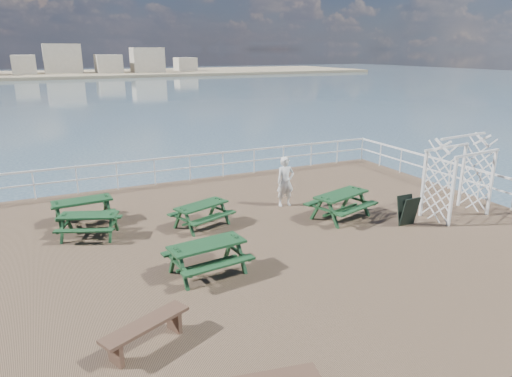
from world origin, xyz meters
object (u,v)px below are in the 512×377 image
object	(u,v)px
flat_bench_far	(146,329)
trellis_arbor	(458,181)
picnic_table_d	(207,251)
picnic_table_b	(89,221)
picnic_table_c	(341,200)
person	(285,182)
picnic_table_a	(83,206)
picnic_table_e	(202,210)

from	to	relation	value
flat_bench_far	trellis_arbor	world-z (taller)	trellis_arbor
picnic_table_d	trellis_arbor	size ratio (longest dim) A/B	0.75
picnic_table_b	trellis_arbor	world-z (taller)	trellis_arbor
flat_bench_far	trellis_arbor	bearing A→B (deg)	-10.69
picnic_table_c	person	bearing A→B (deg)	103.11
trellis_arbor	picnic_table_c	bearing A→B (deg)	152.29
picnic_table_b	trellis_arbor	size ratio (longest dim) A/B	0.75
picnic_table_c	picnic_table_d	distance (m)	5.52
picnic_table_b	picnic_table_a	bearing A→B (deg)	114.29
picnic_table_a	picnic_table_c	size ratio (longest dim) A/B	0.81
person	trellis_arbor	bearing A→B (deg)	-30.46
picnic_table_b	picnic_table_c	world-z (taller)	picnic_table_c
person	picnic_table_a	bearing A→B (deg)	173.88
picnic_table_a	picnic_table_e	distance (m)	3.79
picnic_table_b	picnic_table_e	world-z (taller)	picnic_table_e
trellis_arbor	person	size ratio (longest dim) A/B	1.54
picnic_table_a	picnic_table_e	xyz separation A→B (m)	(3.29, -1.88, -0.03)
picnic_table_c	trellis_arbor	distance (m)	3.85
picnic_table_b	picnic_table_d	xyz separation A→B (m)	(2.37, -3.61, 0.07)
picnic_table_e	person	world-z (taller)	person
flat_bench_far	picnic_table_c	bearing A→B (deg)	4.93
picnic_table_a	flat_bench_far	xyz separation A→B (m)	(0.43, -7.18, -0.18)
picnic_table_a	picnic_table_d	distance (m)	5.47
trellis_arbor	person	bearing A→B (deg)	138.88
picnic_table_b	picnic_table_e	distance (m)	3.29
picnic_table_b	trellis_arbor	xyz separation A→B (m)	(11.11, -3.19, 0.69)
picnic_table_c	trellis_arbor	world-z (taller)	trellis_arbor
picnic_table_d	person	size ratio (longest dim) A/B	1.15
picnic_table_b	picnic_table_e	bearing A→B (deg)	12.08
picnic_table_d	picnic_table_b	bearing A→B (deg)	116.33
picnic_table_e	picnic_table_c	bearing A→B (deg)	-36.05
picnic_table_a	picnic_table_b	xyz separation A→B (m)	(0.05, -1.31, -0.04)
flat_bench_far	person	world-z (taller)	person
picnic_table_d	picnic_table_e	bearing A→B (deg)	66.92
picnic_table_b	picnic_table_e	xyz separation A→B (m)	(3.24, -0.58, 0.01)
trellis_arbor	picnic_table_a	bearing A→B (deg)	152.12
picnic_table_a	picnic_table_c	bearing A→B (deg)	-26.05
picnic_table_d	flat_bench_far	world-z (taller)	picnic_table_d
flat_bench_far	person	distance (m)	8.54
picnic_table_e	person	xyz separation A→B (m)	(3.27, 0.63, 0.35)
picnic_table_c	trellis_arbor	size ratio (longest dim) A/B	0.86
person	flat_bench_far	bearing A→B (deg)	-131.25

